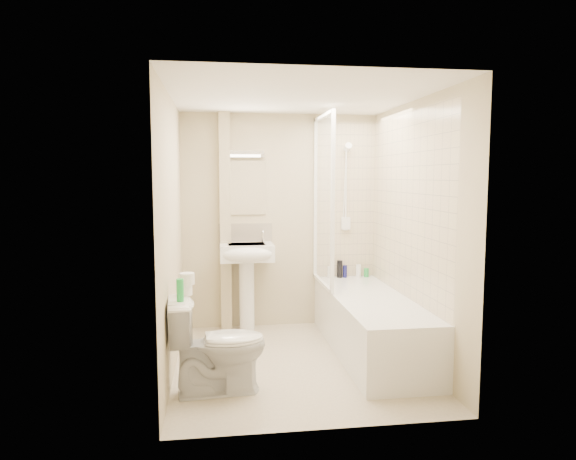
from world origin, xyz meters
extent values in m
plane|color=beige|center=(0.00, 0.00, 0.00)|extent=(2.50, 2.50, 0.00)
cube|color=beige|center=(0.00, 1.25, 1.20)|extent=(2.20, 0.02, 2.40)
cube|color=beige|center=(-1.10, 0.00, 1.20)|extent=(0.02, 2.50, 2.40)
cube|color=beige|center=(1.10, 0.00, 1.20)|extent=(0.02, 2.50, 2.40)
cube|color=white|center=(0.00, 0.00, 2.40)|extent=(2.20, 2.50, 0.02)
cube|color=beige|center=(0.75, 1.24, 1.42)|extent=(0.70, 0.01, 1.75)
cube|color=beige|center=(1.09, 0.20, 1.42)|extent=(0.01, 2.10, 1.75)
cube|color=beige|center=(-0.62, 1.19, 1.20)|extent=(0.12, 0.12, 2.40)
cube|color=beige|center=(-0.40, 1.24, 1.03)|extent=(0.60, 0.02, 0.30)
cube|color=white|center=(-0.40, 1.24, 1.58)|extent=(0.46, 0.01, 0.60)
cube|color=silver|center=(-0.40, 1.22, 1.95)|extent=(0.42, 0.07, 0.07)
cube|color=white|center=(0.75, 0.20, 0.28)|extent=(0.70, 2.10, 0.55)
cube|color=white|center=(0.75, 0.20, 0.49)|extent=(0.56, 1.96, 0.05)
cube|color=white|center=(0.40, 0.80, 1.45)|extent=(0.01, 0.90, 1.80)
cube|color=white|center=(0.40, 1.23, 1.45)|extent=(0.04, 0.04, 1.80)
cube|color=white|center=(0.40, 0.35, 1.45)|extent=(0.04, 0.04, 1.80)
cube|color=white|center=(0.40, 0.80, 2.33)|extent=(0.04, 0.90, 0.04)
cube|color=white|center=(0.40, 0.80, 0.57)|extent=(0.04, 0.90, 0.03)
cylinder|color=white|center=(0.75, 1.22, 1.55)|extent=(0.02, 0.02, 0.90)
cylinder|color=white|center=(0.75, 1.22, 1.10)|extent=(0.05, 0.05, 0.02)
cylinder|color=white|center=(0.75, 1.22, 2.00)|extent=(0.05, 0.05, 0.02)
cylinder|color=white|center=(0.75, 1.15, 2.03)|extent=(0.08, 0.11, 0.11)
cube|color=white|center=(0.75, 1.21, 1.17)|extent=(0.10, 0.05, 0.14)
cylinder|color=white|center=(0.73, 1.19, 1.60)|extent=(0.01, 0.13, 0.84)
cylinder|color=white|center=(-0.40, 1.08, 0.39)|extent=(0.17, 0.17, 0.77)
cube|color=white|center=(-0.40, 1.05, 0.89)|extent=(0.58, 0.44, 0.18)
ellipsoid|color=white|center=(-0.40, 0.88, 0.89)|extent=(0.58, 0.24, 0.18)
cube|color=silver|center=(-0.40, 1.05, 0.95)|extent=(0.40, 0.29, 0.04)
cylinder|color=white|center=(-0.58, 1.16, 1.03)|extent=(0.03, 0.03, 0.10)
cylinder|color=white|center=(-0.21, 1.16, 1.03)|extent=(0.03, 0.03, 0.10)
sphere|color=white|center=(-0.58, 1.16, 1.09)|extent=(0.04, 0.04, 0.04)
sphere|color=white|center=(-0.21, 1.16, 1.09)|extent=(0.04, 0.04, 0.04)
cylinder|color=white|center=(0.56, 1.16, 0.62)|extent=(0.05, 0.05, 0.13)
cylinder|color=black|center=(0.67, 1.16, 0.65)|extent=(0.06, 0.06, 0.20)
cylinder|color=#131457|center=(0.74, 1.16, 0.62)|extent=(0.05, 0.05, 0.14)
cylinder|color=white|center=(0.90, 1.16, 0.62)|extent=(0.06, 0.06, 0.15)
cylinder|color=green|center=(0.99, 1.16, 0.60)|extent=(0.06, 0.06, 0.10)
imported|color=white|center=(-0.72, -0.53, 0.38)|extent=(0.54, 0.81, 0.77)
cylinder|color=white|center=(-0.97, -0.42, 0.81)|extent=(0.12, 0.12, 0.09)
cylinder|color=white|center=(-0.95, -0.44, 0.90)|extent=(0.12, 0.12, 0.09)
cylinder|color=green|center=(-0.99, -0.63, 0.85)|extent=(0.05, 0.05, 0.17)
camera|label=1|loc=(-0.71, -4.50, 1.71)|focal=32.00mm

